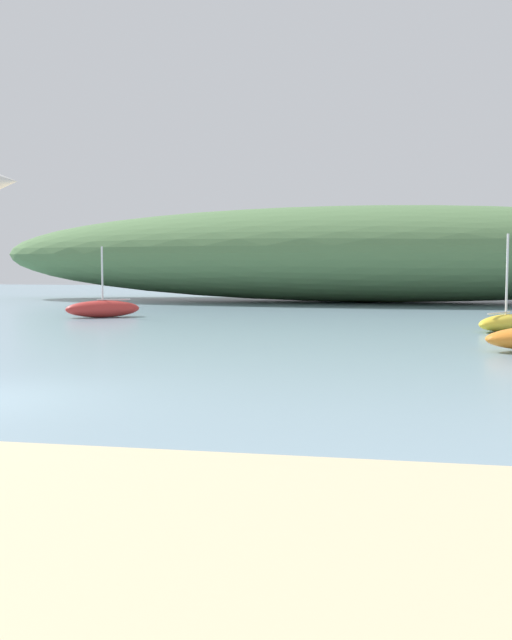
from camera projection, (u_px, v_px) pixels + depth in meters
The scene contains 3 objects.
distant_hill at pixel (366, 254), 44.74m from camera, with size 46.16×11.37×5.74m, color #517547.
sailboat_east_reach at pixel (103, 309), 32.37m from camera, with size 3.21×2.41×3.08m.
sailboat_off_point at pixel (506, 322), 26.17m from camera, with size 2.68×3.14×3.40m.
Camera 1 is at (7.18, -11.91, 2.45)m, focal length 41.86 mm.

